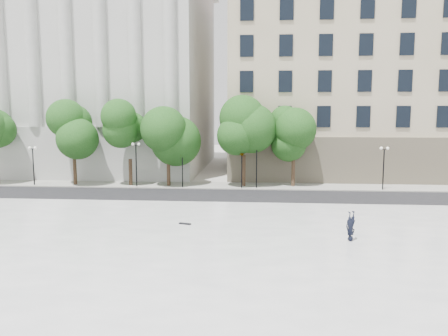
{
  "coord_description": "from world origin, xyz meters",
  "views": [
    {
      "loc": [
        5.28,
        -20.1,
        7.61
      ],
      "look_at": [
        2.91,
        10.0,
        3.7
      ],
      "focal_mm": 35.0,
      "sensor_mm": 36.0,
      "label": 1
    }
  ],
  "objects_px": {
    "traffic_light_west": "(182,152)",
    "skateboard": "(185,224)",
    "traffic_light_east": "(242,151)",
    "person_lying": "(350,237)"
  },
  "relations": [
    {
      "from": "skateboard",
      "to": "traffic_light_west",
      "type": "bearing_deg",
      "value": 117.16
    },
    {
      "from": "traffic_light_east",
      "to": "person_lying",
      "type": "xyz_separation_m",
      "value": [
        6.77,
        -18.28,
        -3.1
      ]
    },
    {
      "from": "traffic_light_west",
      "to": "person_lying",
      "type": "relative_size",
      "value": 2.48
    },
    {
      "from": "person_lying",
      "to": "traffic_light_east",
      "type": "bearing_deg",
      "value": 79.87
    },
    {
      "from": "person_lying",
      "to": "skateboard",
      "type": "distance_m",
      "value": 10.21
    },
    {
      "from": "person_lying",
      "to": "skateboard",
      "type": "relative_size",
      "value": 2.1
    },
    {
      "from": "traffic_light_west",
      "to": "skateboard",
      "type": "bearing_deg",
      "value": -79.55
    },
    {
      "from": "traffic_light_east",
      "to": "person_lying",
      "type": "height_order",
      "value": "traffic_light_east"
    },
    {
      "from": "traffic_light_west",
      "to": "skateboard",
      "type": "height_order",
      "value": "traffic_light_west"
    },
    {
      "from": "traffic_light_east",
      "to": "skateboard",
      "type": "relative_size",
      "value": 5.39
    }
  ]
}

